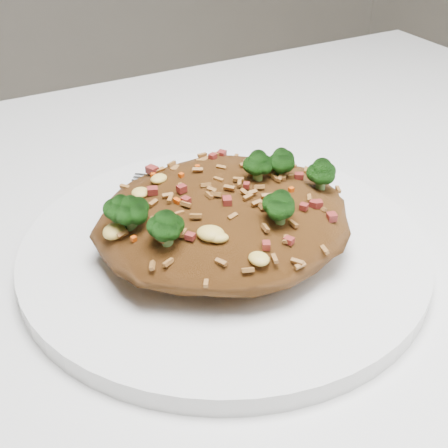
{
  "coord_description": "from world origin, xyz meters",
  "views": [
    {
      "loc": [
        -0.08,
        -0.3,
        1.02
      ],
      "look_at": [
        0.09,
        0.02,
        0.78
      ],
      "focal_mm": 50.0,
      "sensor_mm": 36.0,
      "label": 1
    }
  ],
  "objects": [
    {
      "name": "plate",
      "position": [
        0.09,
        0.02,
        0.76
      ],
      "size": [
        0.29,
        0.29,
        0.01
      ],
      "primitive_type": "cylinder",
      "color": "white",
      "rests_on": "dining_table"
    },
    {
      "name": "dining_table",
      "position": [
        0.0,
        0.0,
        0.66
      ],
      "size": [
        1.2,
        0.8,
        0.75
      ],
      "color": "silver",
      "rests_on": "ground"
    },
    {
      "name": "fried_rice",
      "position": [
        0.09,
        0.02,
        0.79
      ],
      "size": [
        0.18,
        0.16,
        0.06
      ],
      "color": "brown",
      "rests_on": "plate"
    },
    {
      "name": "fork",
      "position": [
        0.14,
        0.08,
        0.77
      ],
      "size": [
        0.14,
        0.11,
        0.0
      ],
      "rotation": [
        0.0,
        0.0,
        -0.63
      ],
      "color": "silver",
      "rests_on": "plate"
    }
  ]
}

